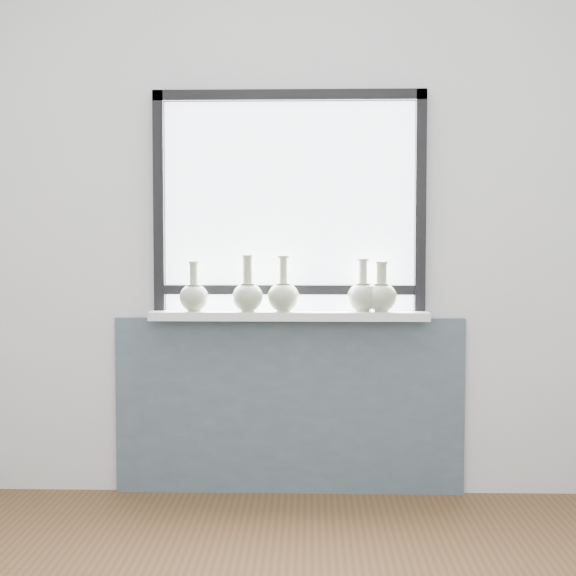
{
  "coord_description": "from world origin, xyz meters",
  "views": [
    {
      "loc": [
        0.1,
        -2.09,
        1.22
      ],
      "look_at": [
        0.0,
        1.55,
        1.02
      ],
      "focal_mm": 50.0,
      "sensor_mm": 36.0,
      "label": 1
    }
  ],
  "objects_px": {
    "vase_e": "(382,295)",
    "vase_a": "(194,295)",
    "vase_c": "(283,294)",
    "vase_d": "(363,295)",
    "windowsill": "(289,315)",
    "vase_b": "(248,294)"
  },
  "relations": [
    {
      "from": "vase_b",
      "to": "vase_e",
      "type": "distance_m",
      "value": 0.63
    },
    {
      "from": "windowsill",
      "to": "vase_b",
      "type": "height_order",
      "value": "vase_b"
    },
    {
      "from": "vase_c",
      "to": "windowsill",
      "type": "bearing_deg",
      "value": 39.29
    },
    {
      "from": "vase_d",
      "to": "windowsill",
      "type": "bearing_deg",
      "value": -179.78
    },
    {
      "from": "vase_b",
      "to": "vase_d",
      "type": "relative_size",
      "value": 1.07
    },
    {
      "from": "vase_b",
      "to": "vase_d",
      "type": "distance_m",
      "value": 0.55
    },
    {
      "from": "vase_a",
      "to": "vase_b",
      "type": "height_order",
      "value": "vase_b"
    },
    {
      "from": "vase_d",
      "to": "vase_c",
      "type": "bearing_deg",
      "value": -176.61
    },
    {
      "from": "vase_e",
      "to": "vase_a",
      "type": "bearing_deg",
      "value": -179.5
    },
    {
      "from": "vase_d",
      "to": "vase_e",
      "type": "bearing_deg",
      "value": -8.01
    },
    {
      "from": "vase_a",
      "to": "vase_c",
      "type": "relative_size",
      "value": 0.9
    },
    {
      "from": "vase_a",
      "to": "vase_e",
      "type": "distance_m",
      "value": 0.89
    },
    {
      "from": "vase_b",
      "to": "vase_c",
      "type": "xyz_separation_m",
      "value": [
        0.17,
        0.0,
        -0.0
      ]
    },
    {
      "from": "vase_b",
      "to": "vase_d",
      "type": "height_order",
      "value": "vase_b"
    },
    {
      "from": "vase_d",
      "to": "vase_e",
      "type": "xyz_separation_m",
      "value": [
        0.09,
        -0.01,
        0.0
      ]
    },
    {
      "from": "vase_c",
      "to": "vase_b",
      "type": "bearing_deg",
      "value": -178.59
    },
    {
      "from": "vase_c",
      "to": "vase_d",
      "type": "bearing_deg",
      "value": 3.39
    },
    {
      "from": "vase_d",
      "to": "vase_a",
      "type": "bearing_deg",
      "value": -178.56
    },
    {
      "from": "vase_b",
      "to": "vase_e",
      "type": "height_order",
      "value": "vase_b"
    },
    {
      "from": "vase_c",
      "to": "vase_d",
      "type": "height_order",
      "value": "vase_c"
    },
    {
      "from": "windowsill",
      "to": "vase_c",
      "type": "distance_m",
      "value": 0.11
    },
    {
      "from": "windowsill",
      "to": "vase_c",
      "type": "bearing_deg",
      "value": -140.71
    }
  ]
}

